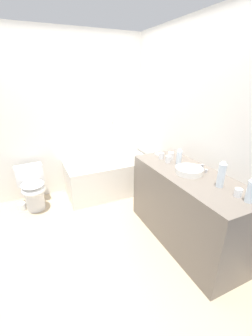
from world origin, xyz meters
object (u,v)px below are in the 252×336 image
at_px(sink_faucet, 202,168).
at_px(water_bottle_0, 251,191).
at_px(sink_basin, 189,171).
at_px(water_bottle_2, 221,175).
at_px(toilet, 33,188).
at_px(drinking_glass_2, 238,193).
at_px(soap_dish, 159,154).
at_px(water_bottle_1, 179,157).
at_px(drinking_glass_0, 171,156).
at_px(toilet_paper_roll, 22,207).
at_px(drinking_glass_3, 168,159).
at_px(bathtub, 109,175).
at_px(drinking_glass_1, 161,156).

height_order(sink_faucet, water_bottle_0, water_bottle_0).
distance_m(sink_basin, water_bottle_0, 0.68).
bearing_deg(water_bottle_0, water_bottle_2, 91.74).
distance_m(toilet, drinking_glass_2, 2.72).
xyz_separation_m(water_bottle_0, soap_dish, (-0.05, 1.32, -0.09)).
distance_m(sink_faucet, water_bottle_1, 0.30).
relative_size(water_bottle_0, water_bottle_1, 1.14).
relative_size(water_bottle_0, water_bottle_2, 0.84).
distance_m(sink_basin, sink_faucet, 0.18).
relative_size(drinking_glass_0, toilet_paper_roll, 0.87).
relative_size(drinking_glass_3, soap_dish, 0.95).
height_order(toilet, sink_faucet, sink_faucet).
bearing_deg(water_bottle_2, bathtub, 104.16).
distance_m(bathtub, sink_basin, 1.65).
distance_m(toilet, drinking_glass_3, 2.04).
distance_m(water_bottle_1, water_bottle_2, 0.64).
relative_size(water_bottle_1, toilet_paper_roll, 1.65).
xyz_separation_m(sink_faucet, drinking_glass_1, (-0.20, 0.52, 0.00)).
distance_m(toilet, drinking_glass_0, 2.07).
distance_m(toilet, water_bottle_2, 2.59).
distance_m(drinking_glass_2, toilet_paper_roll, 2.92).
xyz_separation_m(drinking_glass_0, soap_dish, (-0.05, 0.21, -0.04)).
xyz_separation_m(sink_basin, water_bottle_1, (0.07, 0.27, 0.05)).
bearing_deg(bathtub, drinking_glass_2, -77.16).
xyz_separation_m(water_bottle_1, water_bottle_2, (-0.00, -0.64, 0.03)).
bearing_deg(water_bottle_1, soap_dish, 96.68).
distance_m(sink_basin, soap_dish, 0.65).
bearing_deg(drinking_glass_0, drinking_glass_2, -90.22).
relative_size(sink_faucet, drinking_glass_0, 1.54).
bearing_deg(toilet, drinking_glass_3, 49.69).
relative_size(drinking_glass_2, soap_dish, 0.84).
relative_size(drinking_glass_0, drinking_glass_3, 1.16).
relative_size(bathtub, drinking_glass_0, 14.30).
bearing_deg(drinking_glass_2, water_bottle_2, 90.45).
bearing_deg(water_bottle_2, drinking_glass_1, 95.58).
bearing_deg(toilet_paper_roll, sink_basin, -39.55).
relative_size(bathtub, drinking_glass_2, 18.74).
height_order(drinking_glass_1, drinking_glass_3, drinking_glass_3).
bearing_deg(soap_dish, water_bottle_0, -87.79).
bearing_deg(bathtub, sink_faucet, -68.66).
height_order(water_bottle_2, drinking_glass_1, water_bottle_2).
relative_size(toilet, drinking_glass_3, 7.68).
distance_m(water_bottle_1, drinking_glass_3, 0.14).
xyz_separation_m(toilet, water_bottle_1, (1.68, -1.22, 0.64)).
height_order(bathtub, water_bottle_0, bathtub).
relative_size(bathtub, soap_dish, 15.65).
distance_m(drinking_glass_0, drinking_glass_2, 1.02).
height_order(toilet, drinking_glass_1, drinking_glass_1).
bearing_deg(water_bottle_0, toilet_paper_roll, 130.94).
xyz_separation_m(water_bottle_0, drinking_glass_2, (-0.01, 0.10, -0.06)).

